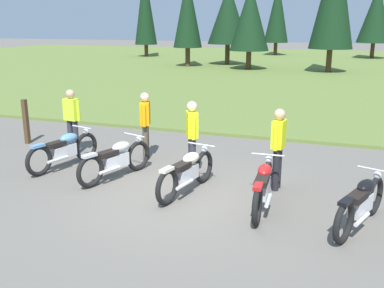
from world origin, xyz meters
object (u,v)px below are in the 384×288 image
(motorcycle_cream, at_px, (187,172))
(rider_in_hivis_vest, at_px, (72,118))
(motorcycle_red, at_px, (263,186))
(rider_with_back_turned, at_px, (278,144))
(rider_checking_bike, at_px, (192,134))
(motorcycle_black, at_px, (361,203))
(rider_near_row_end, at_px, (145,122))
(motorcycle_silver, at_px, (116,159))
(trail_marker_post, at_px, (26,122))
(motorcycle_sky_blue, at_px, (64,150))

(motorcycle_cream, relative_size, rider_in_hivis_vest, 1.25)
(motorcycle_red, relative_size, rider_with_back_turned, 1.26)
(rider_with_back_turned, distance_m, rider_checking_bike, 1.93)
(rider_with_back_turned, bearing_deg, motorcycle_red, -94.10)
(motorcycle_black, relative_size, rider_with_back_turned, 1.20)
(motorcycle_cream, bearing_deg, motorcycle_black, -9.04)
(motorcycle_cream, height_order, rider_checking_bike, rider_checking_bike)
(rider_checking_bike, height_order, rider_near_row_end, same)
(motorcycle_silver, relative_size, rider_with_back_turned, 1.21)
(motorcycle_red, distance_m, rider_in_hivis_vest, 5.67)
(motorcycle_black, bearing_deg, rider_in_hivis_vest, 162.91)
(motorcycle_silver, relative_size, trail_marker_post, 1.62)
(motorcycle_sky_blue, bearing_deg, trail_marker_post, 146.98)
(motorcycle_cream, relative_size, rider_checking_bike, 1.25)
(rider_with_back_turned, relative_size, rider_checking_bike, 1.00)
(motorcycle_black, distance_m, rider_with_back_turned, 2.13)
(motorcycle_silver, bearing_deg, motorcycle_cream, -9.22)
(motorcycle_silver, relative_size, motorcycle_red, 0.96)
(motorcycle_silver, height_order, motorcycle_black, same)
(motorcycle_silver, height_order, rider_in_hivis_vest, rider_in_hivis_vest)
(motorcycle_red, xyz_separation_m, rider_near_row_end, (-3.32, 2.08, 0.51))
(motorcycle_black, height_order, rider_near_row_end, rider_near_row_end)
(rider_with_back_turned, height_order, rider_near_row_end, same)
(motorcycle_red, distance_m, motorcycle_black, 1.69)
(rider_with_back_turned, distance_m, trail_marker_post, 7.29)
(motorcycle_red, xyz_separation_m, rider_in_hivis_vest, (-5.32, 1.91, 0.51))
(motorcycle_sky_blue, distance_m, trail_marker_post, 2.72)
(motorcycle_black, distance_m, rider_near_row_end, 5.53)
(motorcycle_black, bearing_deg, trail_marker_post, 163.89)
(motorcycle_cream, xyz_separation_m, motorcycle_red, (1.58, -0.28, 0.00))
(rider_with_back_turned, bearing_deg, motorcycle_sky_blue, -176.90)
(motorcycle_sky_blue, distance_m, motorcycle_silver, 1.53)
(motorcycle_silver, relative_size, motorcycle_cream, 0.97)
(motorcycle_sky_blue, relative_size, motorcycle_cream, 0.99)
(motorcycle_red, xyz_separation_m, rider_with_back_turned, (0.08, 1.08, 0.51))
(motorcycle_sky_blue, distance_m, rider_near_row_end, 2.03)
(motorcycle_red, xyz_separation_m, trail_marker_post, (-7.11, 2.29, 0.19))
(rider_in_hivis_vest, distance_m, trail_marker_post, 1.86)
(motorcycle_silver, bearing_deg, rider_near_row_end, 89.94)
(motorcycle_silver, bearing_deg, rider_in_hivis_vest, 145.93)
(motorcycle_red, height_order, rider_with_back_turned, rider_with_back_turned)
(motorcycle_sky_blue, height_order, motorcycle_silver, same)
(rider_checking_bike, xyz_separation_m, rider_near_row_end, (-1.49, 0.77, 0.00))
(motorcycle_cream, distance_m, trail_marker_post, 5.89)
(motorcycle_sky_blue, bearing_deg, motorcycle_red, -9.61)
(motorcycle_silver, xyz_separation_m, trail_marker_post, (-3.78, 1.73, 0.19))
(rider_with_back_turned, bearing_deg, rider_in_hivis_vest, 171.32)
(motorcycle_black, xyz_separation_m, rider_with_back_turned, (-1.59, 1.32, 0.51))
(rider_near_row_end, bearing_deg, motorcycle_cream, -45.92)
(motorcycle_cream, distance_m, rider_near_row_end, 2.56)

